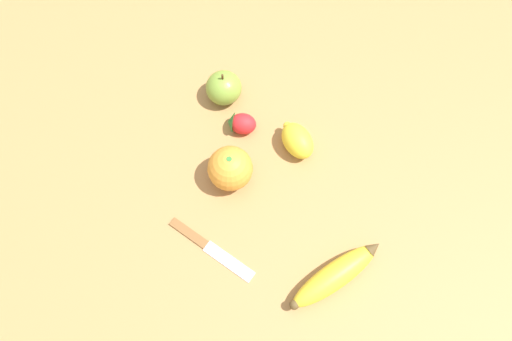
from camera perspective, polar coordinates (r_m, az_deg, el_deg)
name	(u,v)px	position (r m, az deg, el deg)	size (l,w,h in m)	color
ground_plane	(264,201)	(0.94, 0.96, -3.48)	(3.00, 3.00, 0.00)	#A87A47
banana	(336,275)	(0.89, 9.12, -11.72)	(0.19, 0.10, 0.04)	yellow
orange	(232,167)	(0.92, -2.81, 0.42)	(0.08, 0.08, 0.08)	orange
strawberry	(241,123)	(0.99, -1.73, 5.39)	(0.06, 0.07, 0.04)	red
apple	(224,88)	(1.02, -3.71, 9.41)	(0.07, 0.07, 0.08)	olive
lemon	(297,140)	(0.96, 4.73, 3.44)	(0.08, 0.09, 0.05)	yellow
paring_knife	(208,246)	(0.92, -5.50, -8.63)	(0.03, 0.18, 0.01)	silver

